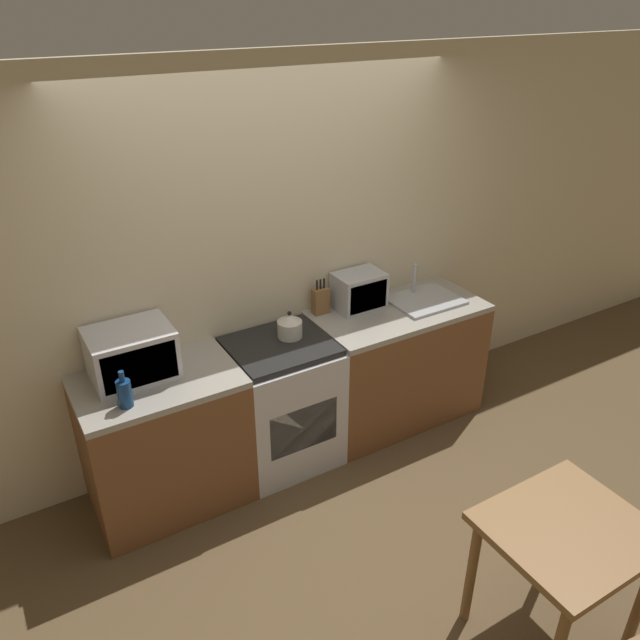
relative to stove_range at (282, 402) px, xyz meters
name	(u,v)px	position (x,y,z in m)	size (l,w,h in m)	color
ground_plane	(359,513)	(0.15, -0.73, -0.45)	(16.00, 16.00, 0.00)	brown
wall_back	(274,263)	(0.15, 0.34, 0.85)	(10.00, 0.06, 2.60)	beige
counter_left_run	(165,441)	(-0.80, 0.00, 0.00)	(0.94, 0.62, 0.90)	brown
counter_right_run	(396,363)	(0.95, 0.00, 0.00)	(1.23, 0.62, 0.90)	brown
stove_range	(282,402)	(0.00, 0.00, 0.00)	(0.67, 0.62, 0.90)	silver
kettle	(290,326)	(0.10, 0.05, 0.53)	(0.16, 0.16, 0.18)	beige
microwave	(132,353)	(-0.89, 0.11, 0.60)	(0.47, 0.36, 0.30)	silver
bottle	(125,393)	(-1.02, -0.17, 0.54)	(0.08, 0.08, 0.22)	navy
knife_block	(320,301)	(0.44, 0.23, 0.55)	(0.11, 0.07, 0.26)	brown
toaster_oven	(359,291)	(0.71, 0.17, 0.58)	(0.34, 0.24, 0.26)	#ADAFB5
sink_basin	(425,299)	(1.18, 0.01, 0.47)	(0.49, 0.39, 0.24)	#ADAFB5
dining_table	(566,545)	(0.51, -1.87, 0.16)	(0.72, 0.64, 0.72)	brown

